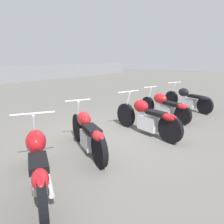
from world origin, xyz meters
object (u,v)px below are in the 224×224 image
(motorcycle_slot_2, at_px, (88,133))
(motorcycle_slot_5, at_px, (188,99))
(motorcycle_slot_3, at_px, (147,118))
(motorcycle_slot_1, at_px, (38,163))
(motorcycle_slot_4, at_px, (165,106))

(motorcycle_slot_2, distance_m, motorcycle_slot_5, 5.05)
(motorcycle_slot_2, height_order, motorcycle_slot_3, motorcycle_slot_3)
(motorcycle_slot_5, bearing_deg, motorcycle_slot_1, -158.36)
(motorcycle_slot_3, xyz_separation_m, motorcycle_slot_5, (3.31, 0.08, -0.03))
(motorcycle_slot_3, bearing_deg, motorcycle_slot_4, 24.80)
(motorcycle_slot_2, relative_size, motorcycle_slot_3, 0.86)
(motorcycle_slot_3, distance_m, motorcycle_slot_5, 3.31)
(motorcycle_slot_2, bearing_deg, motorcycle_slot_3, 14.60)
(motorcycle_slot_3, bearing_deg, motorcycle_slot_5, 17.06)
(motorcycle_slot_1, height_order, motorcycle_slot_5, motorcycle_slot_1)
(motorcycle_slot_4, bearing_deg, motorcycle_slot_5, 15.06)
(motorcycle_slot_1, bearing_deg, motorcycle_slot_5, 31.63)
(motorcycle_slot_1, height_order, motorcycle_slot_2, motorcycle_slot_1)
(motorcycle_slot_3, height_order, motorcycle_slot_4, motorcycle_slot_3)
(motorcycle_slot_2, xyz_separation_m, motorcycle_slot_4, (3.39, -0.16, -0.01))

